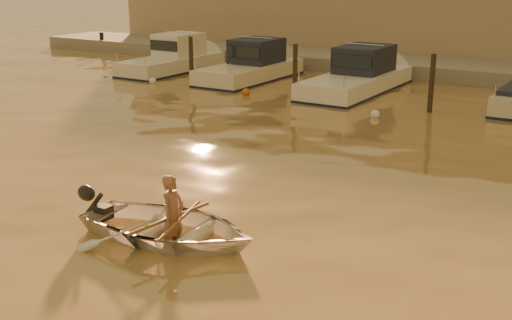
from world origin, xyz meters
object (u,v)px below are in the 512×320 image
Objects in this scene: person at (173,216)px; moored_boat_2 at (357,76)px; moored_boat_0 at (172,58)px; dinghy at (169,227)px; moored_boat_1 at (250,66)px.

moored_boat_2 is at bearing 5.01° from person.
person is 19.83m from moored_boat_0.
moored_boat_2 is at bearing 0.00° from moored_boat_0.
person is at bearing -90.00° from dinghy.
dinghy is at bearing 90.00° from person.
moored_boat_2 reaches higher than dinghy.
dinghy is 15.62m from moored_boat_2.
person reaches higher than dinghy.
person is 17.36m from moored_boat_1.
person is 15.62m from moored_boat_2.
moored_boat_0 is at bearing 180.00° from moored_boat_1.
moored_boat_0 is (-12.49, 15.33, 0.39)m from dinghy.
moored_boat_2 is (-3.09, 15.31, 0.15)m from person.
person is 0.23× the size of moored_boat_0.
person is at bearing -50.57° from moored_boat_0.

